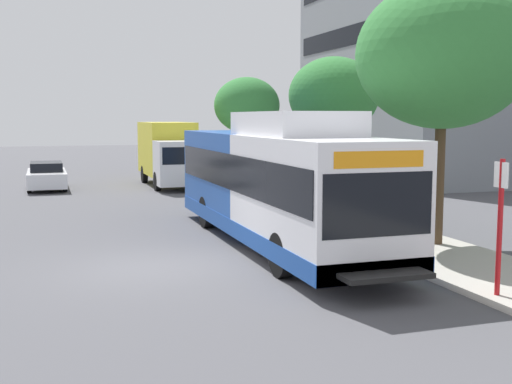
{
  "coord_description": "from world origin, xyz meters",
  "views": [
    {
      "loc": [
        -2.31,
        -14.78,
        3.51
      ],
      "look_at": [
        2.87,
        0.8,
        1.6
      ],
      "focal_mm": 45.15,
      "sensor_mm": 36.0,
      "label": 1
    }
  ],
  "objects": [
    {
      "name": "ground_plane",
      "position": [
        0.0,
        8.0,
        0.0
      ],
      "size": [
        120.0,
        120.0,
        0.0
      ],
      "primitive_type": "plane",
      "color": "#4C4C51"
    },
    {
      "name": "sidewalk_curb",
      "position": [
        7.0,
        6.0,
        0.07
      ],
      "size": [
        3.0,
        56.0,
        0.14
      ],
      "primitive_type": "cube",
      "color": "#A8A399",
      "rests_on": "ground"
    },
    {
      "name": "transit_bus",
      "position": [
        3.73,
        1.71,
        1.7
      ],
      "size": [
        2.58,
        12.25,
        3.65
      ],
      "color": "white",
      "rests_on": "ground"
    },
    {
      "name": "bus_stop_sign_pole",
      "position": [
        5.83,
        -4.88,
        1.65
      ],
      "size": [
        0.1,
        0.36,
        2.6
      ],
      "color": "red",
      "rests_on": "sidewalk_curb"
    },
    {
      "name": "street_tree_near_stop",
      "position": [
        7.65,
        -0.2,
        5.12
      ],
      "size": [
        4.52,
        4.52,
        6.91
      ],
      "color": "#4C3823",
      "rests_on": "sidewalk_curb"
    },
    {
      "name": "street_tree_mid_block",
      "position": [
        7.96,
        7.04,
        4.29
      ],
      "size": [
        3.33,
        3.33,
        5.59
      ],
      "color": "#4C3823",
      "rests_on": "sidewalk_curb"
    },
    {
      "name": "street_tree_far_block",
      "position": [
        7.73,
        16.9,
        4.11
      ],
      "size": [
        3.37,
        3.37,
        5.41
      ],
      "color": "#4C3823",
      "rests_on": "sidewalk_curb"
    },
    {
      "name": "parked_car_far_lane",
      "position": [
        -2.15,
        18.21,
        0.66
      ],
      "size": [
        1.8,
        4.5,
        1.33
      ],
      "color": "silver",
      "rests_on": "ground"
    },
    {
      "name": "box_truck_background",
      "position": [
        3.9,
        18.0,
        1.74
      ],
      "size": [
        2.32,
        7.01,
        3.25
      ],
      "color": "silver",
      "rests_on": "ground"
    }
  ]
}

